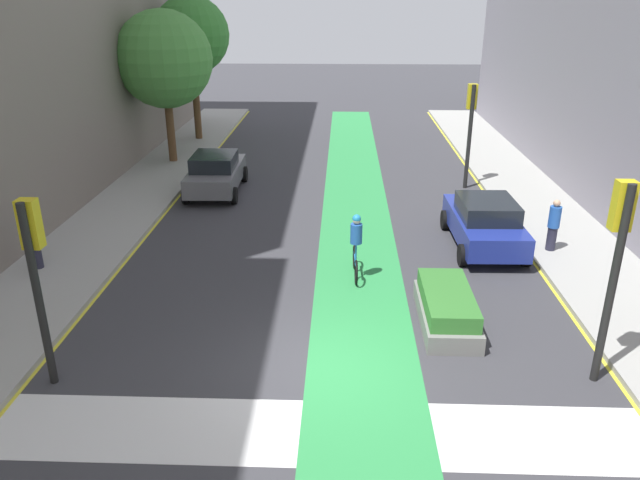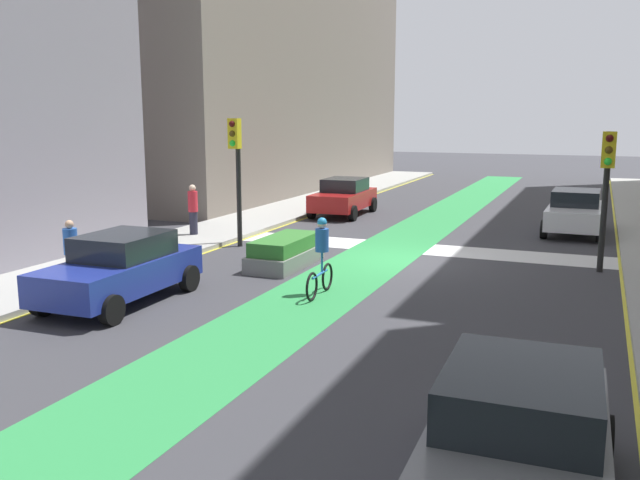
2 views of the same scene
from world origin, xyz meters
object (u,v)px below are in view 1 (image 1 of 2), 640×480
(pedestrian_sidewalk_left_a, at_px, (33,238))
(traffic_signal_near_right, at_px, (617,245))
(cyclist_in_lane, at_px, (356,245))
(pedestrian_sidewalk_right_b, at_px, (554,225))
(car_grey_left_far, at_px, (216,173))
(street_tree_far, at_px, (191,35))
(traffic_signal_far_right, at_px, (471,116))
(car_blue_right_far, at_px, (484,222))
(street_tree_near, at_px, (164,60))
(median_planter, at_px, (447,308))
(traffic_signal_near_left, at_px, (34,258))

(pedestrian_sidewalk_left_a, bearing_deg, traffic_signal_near_right, -18.24)
(cyclist_in_lane, xyz_separation_m, pedestrian_sidewalk_right_b, (5.87, 1.82, -0.03))
(car_grey_left_far, bearing_deg, street_tree_far, 106.81)
(traffic_signal_far_right, relative_size, street_tree_far, 0.57)
(car_blue_right_far, xyz_separation_m, street_tree_near, (-12.17, 9.51, 3.84))
(pedestrian_sidewalk_left_a, height_order, street_tree_near, street_tree_near)
(street_tree_far, height_order, median_planter, street_tree_far)
(street_tree_near, bearing_deg, car_blue_right_far, -38.00)
(car_grey_left_far, relative_size, median_planter, 1.48)
(pedestrian_sidewalk_right_b, xyz_separation_m, street_tree_near, (-14.07, 10.03, 3.70))
(pedestrian_sidewalk_left_a, height_order, pedestrian_sidewalk_right_b, pedestrian_sidewalk_left_a)
(pedestrian_sidewalk_left_a, bearing_deg, median_planter, -12.56)
(pedestrian_sidewalk_left_a, bearing_deg, car_grey_left_far, 65.09)
(traffic_signal_near_right, distance_m, traffic_signal_near_left, 10.94)
(traffic_signal_far_right, height_order, pedestrian_sidewalk_right_b, traffic_signal_far_right)
(traffic_signal_near_left, bearing_deg, traffic_signal_near_right, 2.54)
(traffic_signal_near_right, bearing_deg, car_blue_right_far, 96.65)
(cyclist_in_lane, distance_m, pedestrian_sidewalk_left_a, 8.88)
(traffic_signal_near_right, relative_size, pedestrian_sidewalk_left_a, 2.38)
(pedestrian_sidewalk_left_a, xyz_separation_m, street_tree_far, (0.82, 16.60, 4.32))
(traffic_signal_near_right, xyz_separation_m, street_tree_far, (-12.84, 21.10, 2.45))
(pedestrian_sidewalk_right_b, height_order, street_tree_near, street_tree_near)
(pedestrian_sidewalk_right_b, bearing_deg, street_tree_far, 133.36)
(cyclist_in_lane, xyz_separation_m, street_tree_near, (-8.20, 11.85, 3.67))
(car_grey_left_far, xyz_separation_m, street_tree_far, (-2.72, 8.99, 4.55))
(cyclist_in_lane, bearing_deg, car_grey_left_far, 125.19)
(traffic_signal_far_right, xyz_separation_m, car_grey_left_far, (-9.92, -1.10, -2.07))
(traffic_signal_near_left, height_order, pedestrian_sidewalk_left_a, traffic_signal_near_left)
(car_blue_right_far, relative_size, street_tree_near, 0.64)
(traffic_signal_far_right, xyz_separation_m, pedestrian_sidewalk_right_b, (1.30, -6.87, -1.93))
(cyclist_in_lane, relative_size, median_planter, 0.65)
(traffic_signal_near_left, relative_size, cyclist_in_lane, 2.05)
(traffic_signal_near_right, height_order, car_grey_left_far, traffic_signal_near_right)
(traffic_signal_near_left, xyz_separation_m, traffic_signal_far_right, (10.73, 13.70, 0.19))
(street_tree_near, distance_m, street_tree_far, 4.78)
(car_grey_left_far, distance_m, cyclist_in_lane, 9.28)
(traffic_signal_far_right, bearing_deg, cyclist_in_lane, -117.79)
(cyclist_in_lane, bearing_deg, pedestrian_sidewalk_right_b, 17.17)
(cyclist_in_lane, bearing_deg, street_tree_far, 115.94)
(median_planter, bearing_deg, pedestrian_sidewalk_left_a, 167.44)
(traffic_signal_near_left, relative_size, car_grey_left_far, 0.90)
(traffic_signal_near_right, relative_size, pedestrian_sidewalk_right_b, 2.63)
(street_tree_near, bearing_deg, cyclist_in_lane, -55.32)
(pedestrian_sidewalk_left_a, relative_size, street_tree_far, 0.24)
(traffic_signal_near_left, relative_size, pedestrian_sidewalk_right_b, 2.42)
(traffic_signal_near_right, bearing_deg, pedestrian_sidewalk_right_b, 80.16)
(car_grey_left_far, relative_size, street_tree_near, 0.64)
(street_tree_far, xyz_separation_m, median_planter, (10.17, -19.05, -4.95))
(car_blue_right_far, xyz_separation_m, street_tree_far, (-12.03, 14.23, 4.55))
(median_planter, bearing_deg, pedestrian_sidewalk_right_b, 48.76)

